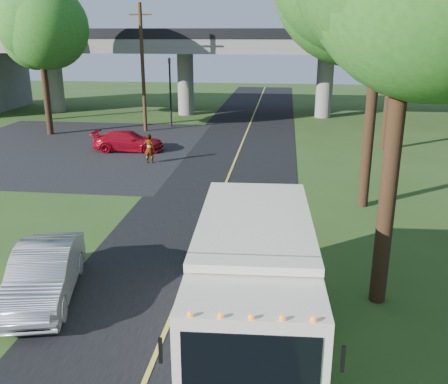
% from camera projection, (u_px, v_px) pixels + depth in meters
% --- Properties ---
extents(ground, '(120.00, 120.00, 0.00)m').
position_uv_depth(ground, '(176.00, 306.00, 13.61)').
color(ground, '#2E4B1B').
rests_on(ground, ground).
extents(road, '(7.00, 90.00, 0.02)m').
position_uv_depth(road, '(222.00, 193.00, 23.05)').
color(road, black).
rests_on(road, ground).
extents(parking_lot, '(16.00, 18.00, 0.01)m').
position_uv_depth(parking_lot, '(67.00, 148.00, 31.88)').
color(parking_lot, black).
rests_on(parking_lot, ground).
extents(lane_line, '(0.12, 90.00, 0.01)m').
position_uv_depth(lane_line, '(222.00, 192.00, 23.04)').
color(lane_line, gold).
rests_on(lane_line, road).
extents(overpass, '(54.00, 10.00, 7.30)m').
position_uv_depth(overpass, '(254.00, 62.00, 42.41)').
color(overpass, slate).
rests_on(overpass, ground).
extents(traffic_signal, '(0.18, 0.22, 5.20)m').
position_uv_depth(traffic_signal, '(170.00, 85.00, 37.86)').
color(traffic_signal, black).
rests_on(traffic_signal, ground).
extents(utility_pole, '(1.60, 0.26, 9.00)m').
position_uv_depth(utility_pole, '(143.00, 68.00, 35.71)').
color(utility_pole, '#472D19').
rests_on(utility_pole, ground).
extents(tree_right_far, '(5.77, 5.67, 10.99)m').
position_uv_depth(tree_right_far, '(402.00, 9.00, 28.70)').
color(tree_right_far, '#382314').
rests_on(tree_right_far, ground).
extents(tree_left_lot, '(5.60, 5.50, 10.50)m').
position_uv_depth(tree_left_lot, '(40.00, 19.00, 33.38)').
color(tree_left_lot, '#382314').
rests_on(tree_left_lot, ground).
extents(tree_left_far, '(5.26, 5.16, 9.89)m').
position_uv_depth(tree_left_far, '(40.00, 26.00, 39.53)').
color(tree_left_far, '#382314').
rests_on(tree_left_far, ground).
extents(step_van, '(2.99, 7.34, 3.03)m').
position_uv_depth(step_van, '(254.00, 283.00, 11.45)').
color(step_van, silver).
rests_on(step_van, ground).
extents(red_sedan, '(4.46, 2.06, 1.26)m').
position_uv_depth(red_sedan, '(128.00, 141.00, 30.87)').
color(red_sedan, '#A40A19').
rests_on(red_sedan, ground).
extents(silver_sedan, '(2.57, 4.73, 1.48)m').
position_uv_depth(silver_sedan, '(44.00, 274.00, 13.82)').
color(silver_sedan, gray).
rests_on(silver_sedan, ground).
extents(pedestrian, '(0.61, 0.41, 1.67)m').
position_uv_depth(pedestrian, '(149.00, 149.00, 27.96)').
color(pedestrian, gray).
rests_on(pedestrian, ground).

